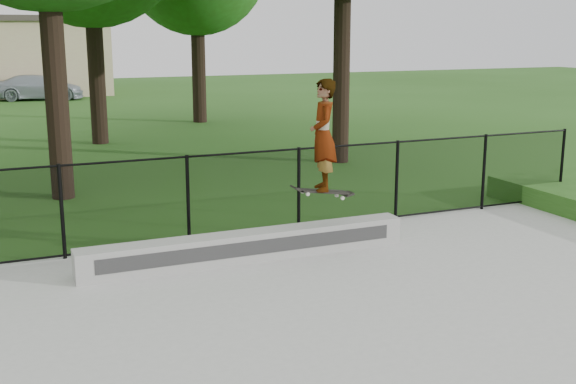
% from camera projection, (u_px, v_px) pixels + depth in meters
% --- Properties ---
extents(grind_ledge, '(5.23, 0.40, 0.44)m').
position_uv_depth(grind_ledge, '(248.00, 246.00, 11.14)').
color(grind_ledge, '#A2A19D').
rests_on(grind_ledge, concrete_slab).
extents(car_c, '(4.33, 2.51, 1.28)m').
position_uv_depth(car_c, '(39.00, 87.00, 37.21)').
color(car_c, '#9DA7B2').
rests_on(car_c, ground).
extents(skater_airborne, '(0.84, 0.72, 1.86)m').
position_uv_depth(skater_airborne, '(323.00, 137.00, 11.02)').
color(skater_airborne, black).
rests_on(skater_airborne, ground).
extents(chainlink_fence, '(16.06, 0.06, 1.50)m').
position_uv_depth(chainlink_fence, '(188.00, 200.00, 11.86)').
color(chainlink_fence, black).
rests_on(chainlink_fence, concrete_slab).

